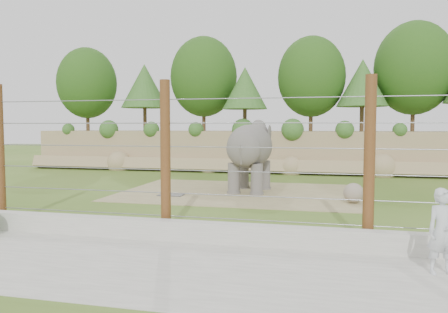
% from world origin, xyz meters
% --- Properties ---
extents(ground, '(90.00, 90.00, 0.00)m').
position_xyz_m(ground, '(0.00, 0.00, 0.00)').
color(ground, '#3C5F18').
rests_on(ground, ground).
extents(back_embankment, '(30.00, 5.52, 8.77)m').
position_xyz_m(back_embankment, '(0.59, 12.68, 3.97)').
color(back_embankment, '#9D8D62').
rests_on(back_embankment, ground).
extents(dirt_patch, '(10.00, 7.00, 0.02)m').
position_xyz_m(dirt_patch, '(0.50, 3.00, 0.01)').
color(dirt_patch, '#908156').
rests_on(dirt_patch, ground).
extents(drain_grate, '(1.00, 0.60, 0.03)m').
position_xyz_m(drain_grate, '(-2.10, 1.51, 0.04)').
color(drain_grate, '#262628').
rests_on(drain_grate, dirt_patch).
extents(elephant, '(1.82, 3.83, 3.03)m').
position_xyz_m(elephant, '(0.81, 3.39, 1.51)').
color(elephant, '#59554F').
rests_on(elephant, ground).
extents(stone_ball, '(0.73, 0.73, 0.73)m').
position_xyz_m(stone_ball, '(5.00, 1.40, 0.39)').
color(stone_ball, gray).
rests_on(stone_ball, dirt_patch).
extents(retaining_wall, '(26.00, 0.35, 0.50)m').
position_xyz_m(retaining_wall, '(0.00, -5.00, 0.25)').
color(retaining_wall, '#A3A297').
rests_on(retaining_wall, ground).
extents(walkway, '(26.00, 4.00, 0.01)m').
position_xyz_m(walkway, '(0.00, -7.00, 0.01)').
color(walkway, '#A3A297').
rests_on(walkway, ground).
extents(barrier_fence, '(20.26, 0.26, 4.00)m').
position_xyz_m(barrier_fence, '(0.00, -4.50, 2.00)').
color(barrier_fence, '#532A14').
rests_on(barrier_fence, ground).
extents(zookeeper, '(0.68, 0.54, 1.65)m').
position_xyz_m(zookeeper, '(6.21, -6.16, 0.83)').
color(zookeeper, silver).
rests_on(zookeeper, walkway).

